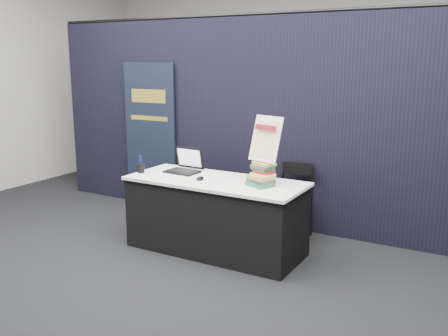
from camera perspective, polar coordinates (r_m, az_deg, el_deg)
floor at (r=4.78m, az=-4.38°, el=-11.47°), size 8.00×8.00×0.00m
wall_back at (r=8.00m, az=11.97°, el=10.83°), size 8.00×0.02×3.50m
drape_partition at (r=5.81m, az=4.33°, el=5.12°), size 6.00×0.08×2.40m
display_table at (r=5.08m, az=-0.96°, el=-5.44°), size 1.80×0.75×0.75m
laptop at (r=5.32m, az=-4.57°, el=0.18°), size 0.35×0.28×0.26m
mouse at (r=4.97m, az=-2.75°, el=-1.18°), size 0.08×0.12×0.03m
brochure_left at (r=5.14m, az=-9.11°, el=-1.06°), size 0.28×0.20×0.00m
brochure_mid at (r=5.09m, az=-5.45°, el=-1.08°), size 0.35×0.32×0.00m
brochure_right at (r=5.24m, az=-6.09°, el=-0.70°), size 0.30×0.26×0.00m
pen_cup at (r=5.35m, az=-9.48°, el=-0.03°), size 0.08×0.08×0.10m
book_stack_tall at (r=4.82m, az=4.57°, el=-0.56°), size 0.23×0.21×0.21m
book_stack_short at (r=4.75m, az=4.27°, el=-1.44°), size 0.29×0.26×0.10m
info_sign at (r=4.79m, az=4.79°, el=3.28°), size 0.36×0.22×0.45m
pullup_banner at (r=6.59m, az=-8.39°, el=2.71°), size 0.80×0.14×1.89m
stacking_chair at (r=5.51m, az=7.83°, el=-3.29°), size 0.43×0.44×0.82m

